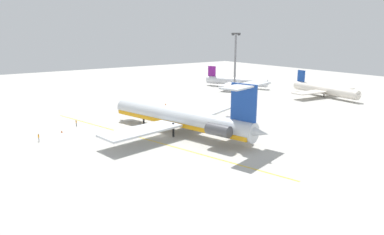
{
  "coord_description": "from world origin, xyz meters",
  "views": [
    {
      "loc": [
        68.34,
        -40.24,
        24.17
      ],
      "look_at": [
        -0.03,
        9.07,
        3.28
      ],
      "focal_mm": 32.02,
      "sensor_mm": 36.0,
      "label": 1
    }
  ],
  "objects_px": {
    "airliner_far_left": "(238,81)",
    "light_mast": "(235,65)",
    "safety_cone_nose": "(166,104)",
    "safety_cone_wingtip": "(62,131)",
    "ground_crew_near_nose": "(76,122)",
    "main_jetliner": "(183,119)",
    "ground_crew_near_tail": "(39,136)",
    "airliner_mid_left": "(326,90)"
  },
  "relations": [
    {
      "from": "airliner_far_left",
      "to": "light_mast",
      "type": "relative_size",
      "value": 1.19
    },
    {
      "from": "safety_cone_nose",
      "to": "safety_cone_wingtip",
      "type": "height_order",
      "value": "same"
    },
    {
      "from": "ground_crew_near_nose",
      "to": "safety_cone_wingtip",
      "type": "xyz_separation_m",
      "value": [
        4.19,
        -4.99,
        -0.8
      ]
    },
    {
      "from": "main_jetliner",
      "to": "ground_crew_near_tail",
      "type": "relative_size",
      "value": 25.98
    },
    {
      "from": "airliner_mid_left",
      "to": "main_jetliner",
      "type": "bearing_deg",
      "value": -76.96
    },
    {
      "from": "ground_crew_near_nose",
      "to": "safety_cone_nose",
      "type": "relative_size",
      "value": 3.08
    },
    {
      "from": "main_jetliner",
      "to": "airliner_far_left",
      "type": "bearing_deg",
      "value": -67.84
    },
    {
      "from": "ground_crew_near_tail",
      "to": "light_mast",
      "type": "xyz_separation_m",
      "value": [
        -8.06,
        67.83,
        12.16
      ]
    },
    {
      "from": "main_jetliner",
      "to": "airliner_far_left",
      "type": "relative_size",
      "value": 1.64
    },
    {
      "from": "ground_crew_near_nose",
      "to": "light_mast",
      "type": "xyz_separation_m",
      "value": [
        0.29,
        56.59,
        12.23
      ]
    },
    {
      "from": "safety_cone_nose",
      "to": "safety_cone_wingtip",
      "type": "bearing_deg",
      "value": -70.67
    },
    {
      "from": "airliner_mid_left",
      "to": "light_mast",
      "type": "distance_m",
      "value": 39.46
    },
    {
      "from": "ground_crew_near_tail",
      "to": "light_mast",
      "type": "distance_m",
      "value": 69.38
    },
    {
      "from": "main_jetliner",
      "to": "light_mast",
      "type": "xyz_separation_m",
      "value": [
        -22.29,
        37.47,
        9.5
      ]
    },
    {
      "from": "ground_crew_near_nose",
      "to": "safety_cone_wingtip",
      "type": "bearing_deg",
      "value": -153.46
    },
    {
      "from": "ground_crew_near_nose",
      "to": "safety_cone_nose",
      "type": "bearing_deg",
      "value": 2.08
    },
    {
      "from": "ground_crew_near_nose",
      "to": "airliner_mid_left",
      "type": "bearing_deg",
      "value": -22.1
    },
    {
      "from": "light_mast",
      "to": "safety_cone_wingtip",
      "type": "bearing_deg",
      "value": -86.38
    },
    {
      "from": "airliner_far_left",
      "to": "safety_cone_wingtip",
      "type": "distance_m",
      "value": 90.48
    },
    {
      "from": "airliner_mid_left",
      "to": "safety_cone_nose",
      "type": "height_order",
      "value": "airliner_mid_left"
    },
    {
      "from": "ground_crew_near_tail",
      "to": "safety_cone_nose",
      "type": "height_order",
      "value": "ground_crew_near_tail"
    },
    {
      "from": "safety_cone_nose",
      "to": "light_mast",
      "type": "xyz_separation_m",
      "value": [
        9.66,
        22.94,
        13.03
      ]
    },
    {
      "from": "safety_cone_wingtip",
      "to": "light_mast",
      "type": "relative_size",
      "value": 0.02
    },
    {
      "from": "ground_crew_near_tail",
      "to": "airliner_far_left",
      "type": "bearing_deg",
      "value": 26.7
    },
    {
      "from": "main_jetliner",
      "to": "light_mast",
      "type": "bearing_deg",
      "value": -73.89
    },
    {
      "from": "airliner_mid_left",
      "to": "ground_crew_near_nose",
      "type": "xyz_separation_m",
      "value": [
        -13.97,
        -92.05,
        -1.61
      ]
    },
    {
      "from": "ground_crew_near_nose",
      "to": "ground_crew_near_tail",
      "type": "relative_size",
      "value": 0.93
    },
    {
      "from": "main_jetliner",
      "to": "safety_cone_wingtip",
      "type": "height_order",
      "value": "main_jetliner"
    },
    {
      "from": "airliner_mid_left",
      "to": "light_mast",
      "type": "bearing_deg",
      "value": -104.79
    },
    {
      "from": "main_jetliner",
      "to": "light_mast",
      "type": "distance_m",
      "value": 44.63
    },
    {
      "from": "ground_crew_near_tail",
      "to": "ground_crew_near_nose",
      "type": "bearing_deg",
      "value": 44.13
    },
    {
      "from": "airliner_far_left",
      "to": "ground_crew_near_tail",
      "type": "height_order",
      "value": "airliner_far_left"
    },
    {
      "from": "light_mast",
      "to": "ground_crew_near_nose",
      "type": "bearing_deg",
      "value": -90.29
    },
    {
      "from": "ground_crew_near_nose",
      "to": "airliner_far_left",
      "type": "bearing_deg",
      "value": 2.85
    },
    {
      "from": "airliner_mid_left",
      "to": "ground_crew_near_tail",
      "type": "bearing_deg",
      "value": -86.81
    },
    {
      "from": "airliner_far_left",
      "to": "ground_crew_near_tail",
      "type": "bearing_deg",
      "value": -97.73
    },
    {
      "from": "airliner_far_left",
      "to": "safety_cone_wingtip",
      "type": "relative_size",
      "value": 52.33
    },
    {
      "from": "ground_crew_near_nose",
      "to": "main_jetliner",
      "type": "bearing_deg",
      "value": -63.22
    },
    {
      "from": "ground_crew_near_nose",
      "to": "safety_cone_wingtip",
      "type": "height_order",
      "value": "ground_crew_near_nose"
    },
    {
      "from": "airliner_far_left",
      "to": "ground_crew_near_nose",
      "type": "distance_m",
      "value": 84.46
    },
    {
      "from": "safety_cone_nose",
      "to": "light_mast",
      "type": "height_order",
      "value": "light_mast"
    },
    {
      "from": "main_jetliner",
      "to": "safety_cone_nose",
      "type": "height_order",
      "value": "main_jetliner"
    }
  ]
}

